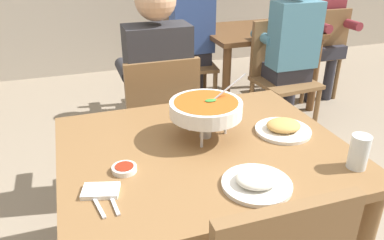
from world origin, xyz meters
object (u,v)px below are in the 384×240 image
(rice_plate, at_px, (257,181))
(drink_glass, at_px, (359,153))
(patron_bg_left, at_px, (291,43))
(patron_bg_right, at_px, (323,24))
(chair_bg_left, at_px, (279,70))
(chair_diner_main, at_px, (160,119))
(dining_table_main, at_px, (203,169))
(dining_table_far, at_px, (256,43))
(chair_bg_right, at_px, (319,49))
(chair_bg_middle, at_px, (188,55))
(diner_main, at_px, (157,80))
(appetizer_plate, at_px, (283,128))
(sauce_dish, at_px, (124,169))
(patron_bg_middle, at_px, (191,31))
(curry_bowl, at_px, (206,109))

(rice_plate, height_order, drink_glass, drink_glass)
(patron_bg_left, bearing_deg, patron_bg_right, 37.64)
(drink_glass, bearing_deg, chair_bg_left, 67.81)
(chair_diner_main, distance_m, chair_bg_left, 1.29)
(dining_table_main, height_order, patron_bg_right, patron_bg_right)
(dining_table_far, height_order, chair_bg_right, chair_bg_right)
(drink_glass, height_order, chair_bg_left, chair_bg_left)
(chair_diner_main, relative_size, chair_bg_middle, 1.00)
(chair_bg_right, bearing_deg, diner_main, -151.63)
(appetizer_plate, xyz_separation_m, sauce_dish, (-0.70, -0.09, -0.01))
(chair_bg_left, xyz_separation_m, chair_bg_right, (0.70, 0.46, 0.00))
(chair_diner_main, height_order, diner_main, diner_main)
(chair_diner_main, xyz_separation_m, drink_glass, (0.48, -1.08, 0.28))
(drink_glass, xyz_separation_m, chair_bg_left, (0.67, 1.65, -0.28))
(drink_glass, height_order, chair_bg_middle, chair_bg_middle)
(patron_bg_middle, xyz_separation_m, patron_bg_right, (1.28, -0.13, 0.00))
(chair_diner_main, bearing_deg, chair_bg_middle, 65.10)
(chair_bg_middle, bearing_deg, diner_main, -115.49)
(patron_bg_left, relative_size, patron_bg_middle, 1.00)
(patron_bg_middle, height_order, patron_bg_right, same)
(dining_table_main, height_order, chair_bg_left, chair_bg_left)
(dining_table_main, xyz_separation_m, sauce_dish, (-0.33, -0.08, 0.12))
(dining_table_main, distance_m, diner_main, 0.80)
(sauce_dish, distance_m, patron_bg_left, 2.03)
(chair_bg_middle, bearing_deg, patron_bg_middle, -87.44)
(chair_diner_main, distance_m, curry_bowl, 0.76)
(sauce_dish, bearing_deg, rice_plate, -29.56)
(dining_table_main, height_order, rice_plate, rice_plate)
(patron_bg_right, bearing_deg, appetizer_plate, -130.01)
(appetizer_plate, bearing_deg, rice_plate, -132.41)
(appetizer_plate, xyz_separation_m, patron_bg_middle, (0.21, 1.91, -0.00))
(dining_table_main, xyz_separation_m, patron_bg_middle, (0.58, 1.92, 0.12))
(curry_bowl, distance_m, patron_bg_left, 1.66)
(chair_diner_main, relative_size, rice_plate, 3.75)
(curry_bowl, xyz_separation_m, sauce_dish, (-0.37, -0.15, -0.12))
(patron_bg_middle, bearing_deg, diner_main, -117.20)
(rice_plate, bearing_deg, chair_diner_main, 94.16)
(chair_bg_middle, distance_m, patron_bg_left, 0.98)
(dining_table_main, xyz_separation_m, chair_bg_left, (1.15, 1.33, -0.11))
(curry_bowl, bearing_deg, dining_table_far, 56.79)
(patron_bg_left, distance_m, patron_bg_middle, 0.89)
(appetizer_plate, bearing_deg, sauce_dish, -173.04)
(sauce_dish, xyz_separation_m, chair_bg_left, (1.49, 1.41, -0.23))
(curry_bowl, distance_m, patron_bg_right, 2.51)
(appetizer_plate, distance_m, drink_glass, 0.35)
(dining_table_far, bearing_deg, patron_bg_right, -6.46)
(dining_table_main, relative_size, curry_bowl, 3.42)
(rice_plate, xyz_separation_m, chair_bg_right, (1.78, 2.10, -0.24))
(dining_table_main, bearing_deg, patron_bg_middle, 73.14)
(curry_bowl, distance_m, drink_glass, 0.60)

